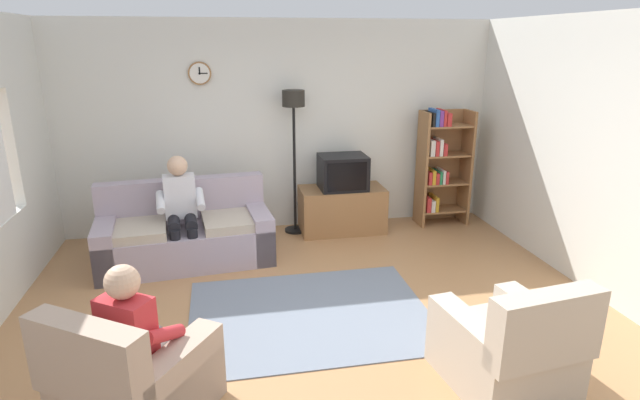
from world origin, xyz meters
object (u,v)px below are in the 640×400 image
Objects in this scene: bookshelf at (440,164)px; floor_lamp at (294,123)px; couch at (186,235)px; armchair_near_window at (134,381)px; person_on_couch at (181,206)px; person_in_left_armchair at (139,333)px; tv at (343,172)px; tv_stand at (342,209)px; armchair_near_bookshelf at (507,349)px.

bookshelf is 0.86× the size of floor_lamp.
armchair_near_window is at bearing -94.18° from couch.
floor_lamp is at bearing 179.14° from bookshelf.
person_on_couch is 1.11× the size of person_in_left_armchair.
bookshelf is 1.35× the size of armchair_near_window.
armchair_near_window is (-3.54, -3.28, -0.54)m from bookshelf.
couch is at bearing -168.54° from bookshelf.
floor_lamp is (1.37, 0.71, 1.14)m from couch.
couch is at bearing 82.84° from person_on_couch.
tv is 0.38× the size of bookshelf.
floor_lamp reaches higher than bookshelf.
couch reaches higher than tv_stand.
bookshelf reaches higher than armchair_near_bookshelf.
armchair_near_bookshelf is (-0.93, -3.42, -0.54)m from bookshelf.
person_on_couch is (-1.99, -0.69, -0.11)m from tv.
floor_lamp is (-0.61, 0.12, 0.64)m from tv.
person_in_left_armchair is at bearing 175.33° from armchair_near_bookshelf.
person_in_left_armchair is (-2.56, 0.21, 0.32)m from armchair_near_bookshelf.
bookshelf reaches higher than person_in_left_armchair.
floor_lamp is at bearing 64.82° from armchair_near_window.
bookshelf is 4.86m from armchair_near_window.
person_on_couch is at bearing 87.01° from person_in_left_armchair.
couch is at bearing -152.61° from floor_lamp.
bookshelf reaches higher than person_on_couch.
couch is 2.55m from person_in_left_armchair.
person_on_couch reaches higher than couch.
tv_stand is at bearing 55.99° from armchair_near_window.
tv_stand is 0.59× the size of floor_lamp.
floor_lamp reaches higher than person_in_left_armchair.
bookshelf is 3.46m from person_on_couch.
armchair_near_bookshelf is 2.59m from person_in_left_armchair.
armchair_near_bookshelf is (2.61, -0.14, 0.00)m from armchair_near_window.
person_in_left_armchair is (0.05, 0.07, 0.32)m from armchair_near_window.
bookshelf is (3.35, 0.68, 0.52)m from couch.
person_on_couch is (0.18, 2.49, 0.41)m from armchair_near_window.
tv is (1.98, 0.58, 0.50)m from couch.
tv_stand is at bearing 90.00° from tv.
couch is at bearing -162.87° from tv_stand.
person_on_couch reaches higher than tv_stand.
couch is 2.61m from armchair_near_window.
armchair_near_window is 1.05× the size of person_in_left_armchair.
armchair_near_window is at bearing -115.18° from floor_lamp.
floor_lamp is (-0.61, 0.10, 1.15)m from tv_stand.
bookshelf is at bearing 13.19° from person_on_couch.
bookshelf is 1.62× the size of armchair_near_bookshelf.
person_on_couch reaches higher than tv.
couch is 3.30× the size of tv.
couch is 1.68× the size of armchair_near_window.
tv is at bearing -176.09° from bookshelf.
tv reaches higher than armchair_near_window.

